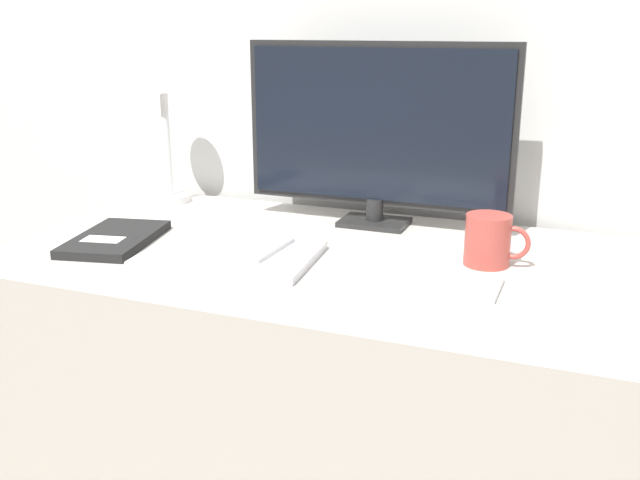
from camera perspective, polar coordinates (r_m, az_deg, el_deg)
wall_back at (r=1.79m, az=4.77°, el=17.18°), size 3.60×0.05×2.40m
desk at (r=1.62m, az=-0.46°, el=-13.54°), size 1.26×0.72×0.74m
monitor at (r=1.63m, az=4.56°, el=8.74°), size 0.62×0.11×0.42m
keyboard at (r=1.30m, az=7.87°, el=-3.11°), size 0.29×0.12×0.01m
laptop at (r=1.43m, az=-7.16°, el=-1.19°), size 0.36×0.27×0.02m
ereader at (r=1.44m, az=-6.12°, el=-0.45°), size 0.16×0.16×0.01m
desk_lamp at (r=1.88m, az=-12.34°, el=10.35°), size 0.10×0.10×0.36m
notebook at (r=1.58m, az=-16.08°, el=0.09°), size 0.20×0.29×0.02m
coffee_mug at (r=1.41m, az=13.37°, el=-0.02°), size 0.13×0.09×0.10m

